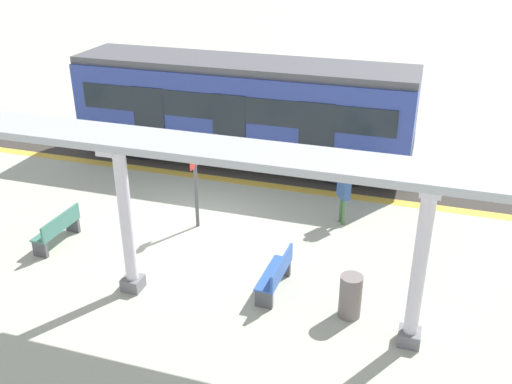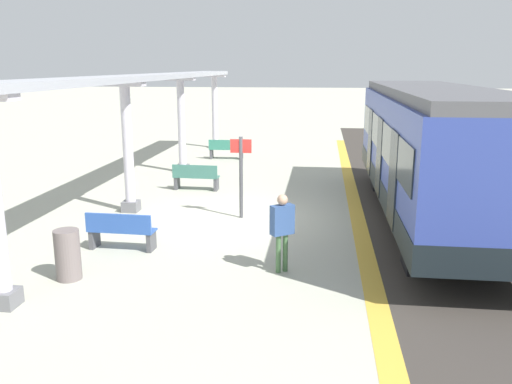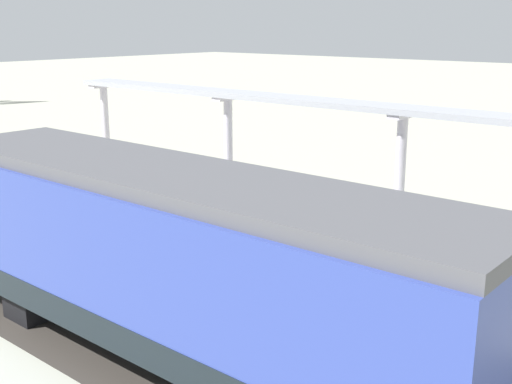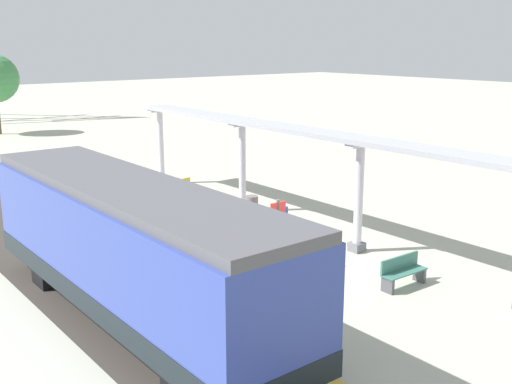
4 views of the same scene
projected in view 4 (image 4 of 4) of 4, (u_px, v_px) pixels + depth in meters
The scene contains 14 objects.
ground_plane at pixel (283, 270), 18.23m from camera, with size 176.00×176.00×0.00m, color #AFAF9C.
tactile_edge_strip at pixel (190, 298), 16.24m from camera, with size 0.40×31.48×0.01m, color gold.
trackbed at pixel (129, 317), 15.15m from camera, with size 3.20×43.48×0.01m, color #38332D.
train_near_carriage at pixel (131, 250), 14.49m from camera, with size 2.65×11.37×3.48m.
canopy_pillar_third at pixel (359, 197), 19.47m from camera, with size 1.10×0.44×3.59m.
canopy_pillar_fourth at pixel (242, 167), 24.14m from camera, with size 1.10×0.44×3.59m.
canopy_pillar_fifth at pixel (161, 146), 29.02m from camera, with size 1.10×0.44×3.59m.
canopy_beam at pixel (355, 139), 19.21m from camera, with size 1.20×25.46×0.16m, color #A8AAB2.
bench_near_end at pixel (177, 190), 26.34m from camera, with size 1.52×0.52×0.86m.
bench_mid_platform at pixel (402, 271), 16.96m from camera, with size 1.51×0.49×0.86m.
bench_extra_slot at pixel (273, 222), 21.64m from camera, with size 1.51×0.49×0.86m.
trash_bin at pixel (252, 208), 23.17m from camera, with size 0.48×0.48×0.98m, color slate.
platform_info_sign at pixel (278, 229), 17.86m from camera, with size 0.56×0.10×2.20m.
passenger_waiting_near_edge at pixel (172, 220), 19.95m from camera, with size 0.49×0.43×1.59m.
Camera 4 is at (-11.31, -12.90, 6.65)m, focal length 42.76 mm.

